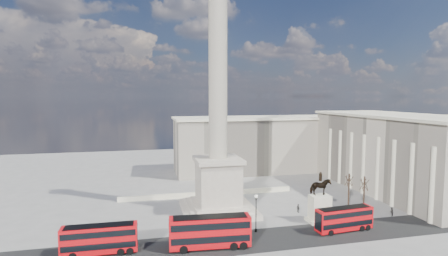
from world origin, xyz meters
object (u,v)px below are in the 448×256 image
Objects in this scene: victorian_lamp at (256,210)px; pedestrian_walking at (333,212)px; red_bus_c at (344,219)px; pedestrian_standing at (392,212)px; red_bus_b at (211,231)px; red_bus_a at (100,239)px; equestrian_statue at (320,204)px; nelsons_column at (218,147)px; pedestrian_crossing at (298,208)px.

victorian_lamp is 4.19× the size of pedestrian_walking.
red_bus_c is 7.69m from pedestrian_walking.
pedestrian_standing reaches higher than pedestrian_walking.
red_bus_b is 1.93× the size of victorian_lamp.
victorian_lamp reaches higher than red_bus_c.
red_bus_a is 0.86× the size of red_bus_b.
equestrian_statue is 5.26m from pedestrian_walking.
pedestrian_standing is at bearing -1.55° from equestrian_statue.
red_bus_a is 39.39m from red_bus_c.
red_bus_a is at bearing -34.09° from pedestrian_standing.
red_bus_b is 1.20× the size of red_bus_c.
nelsons_column is 29.12× the size of pedestrian_standing.
nelsons_column is 5.39× the size of equestrian_statue.
pedestrian_standing is at bearing 5.58° from red_bus_a.
red_bus_a reaches higher than red_bus_c.
equestrian_statue is 6.04× the size of pedestrian_walking.
nelsons_column is at bearing 68.53° from pedestrian_crossing.
pedestrian_crossing is (19.95, 12.02, -1.75)m from red_bus_b.
equestrian_statue is 6.30m from pedestrian_crossing.
red_bus_b is 22.48m from equestrian_statue.
equestrian_statue is at bearing 105.86° from red_bus_c.
pedestrian_crossing is at bearing 16.90° from red_bus_a.
red_bus_a is 52.62m from pedestrian_standing.
victorian_lamp reaches higher than red_bus_a.
victorian_lamp is 27.99m from pedestrian_standing.
pedestrian_crossing is (-1.58, 5.60, -2.42)m from equestrian_statue.
pedestrian_walking is at bearing 68.59° from red_bus_c.
nelsons_column reaches higher than red_bus_a.
pedestrian_standing is 17.57m from pedestrian_crossing.
equestrian_statue is 5.50× the size of pedestrian_crossing.
victorian_lamp is at bearing 163.28° from red_bus_c.
victorian_lamp is at bearing 7.33° from red_bus_a.
red_bus_c is (18.76, -14.75, -10.76)m from nelsons_column.
red_bus_b reaches higher than pedestrian_walking.
red_bus_c is at bearing -38.17° from nelsons_column.
pedestrian_standing is (10.90, -2.65, 0.09)m from pedestrian_walking.
pedestrian_standing is at bearing 0.45° from pedestrian_walking.
victorian_lamp reaches higher than pedestrian_standing.
pedestrian_walking is 11.21m from pedestrian_standing.
nelsons_column reaches higher than equestrian_statue.
red_bus_a is 37.80m from equestrian_statue.
red_bus_b is (15.96, -1.71, 0.33)m from red_bus_a.
pedestrian_standing is (14.94, -0.40, -2.40)m from equestrian_statue.
red_bus_c is 6.01× the size of pedestrian_standing.
victorian_lamp is at bearing -152.00° from pedestrian_walking.
nelsons_column is at bearing 108.95° from victorian_lamp.
nelsons_column reaches higher than pedestrian_walking.
nelsons_column is 25.32m from pedestrian_walking.
nelsons_column reaches higher than red_bus_b.
red_bus_c is at bearing -69.19° from equestrian_statue.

